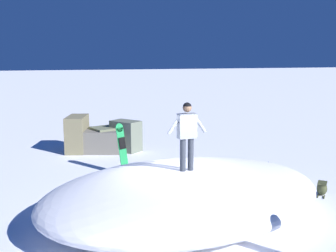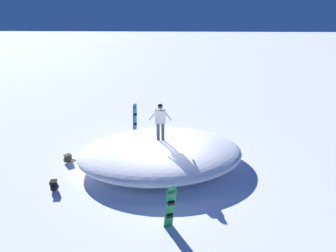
{
  "view_description": "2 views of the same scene",
  "coord_description": "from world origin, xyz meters",
  "px_view_note": "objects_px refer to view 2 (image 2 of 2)",
  "views": [
    {
      "loc": [
        3.27,
        8.97,
        3.8
      ],
      "look_at": [
        0.27,
        0.65,
        2.26
      ],
      "focal_mm": 42.04,
      "sensor_mm": 36.0,
      "label": 1
    },
    {
      "loc": [
        0.73,
        -9.85,
        6.06
      ],
      "look_at": [
        0.11,
        0.81,
        1.75
      ],
      "focal_mm": 28.83,
      "sensor_mm": 36.0,
      "label": 2
    }
  ],
  "objects_px": {
    "snowboarder_standing": "(160,119)",
    "backpack_near": "(68,158)",
    "snowboard_secondary_upright": "(135,118)",
    "backpack_far": "(54,186)",
    "snowboard_primary_upright": "(170,207)"
  },
  "relations": [
    {
      "from": "snowboarder_standing",
      "to": "backpack_far",
      "type": "distance_m",
      "value": 4.84
    },
    {
      "from": "snowboarder_standing",
      "to": "snowboard_primary_upright",
      "type": "xyz_separation_m",
      "value": [
        0.62,
        -4.02,
        -1.25
      ]
    },
    {
      "from": "backpack_near",
      "to": "backpack_far",
      "type": "bearing_deg",
      "value": -81.0
    },
    {
      "from": "snowboarder_standing",
      "to": "backpack_near",
      "type": "relative_size",
      "value": 3.15
    },
    {
      "from": "backpack_far",
      "to": "snowboarder_standing",
      "type": "bearing_deg",
      "value": 30.36
    },
    {
      "from": "snowboard_primary_upright",
      "to": "backpack_far",
      "type": "distance_m",
      "value": 4.84
    },
    {
      "from": "backpack_near",
      "to": "snowboarder_standing",
      "type": "bearing_deg",
      "value": 1.83
    },
    {
      "from": "backpack_near",
      "to": "snowboard_secondary_upright",
      "type": "bearing_deg",
      "value": 55.74
    },
    {
      "from": "snowboarder_standing",
      "to": "backpack_near",
      "type": "height_order",
      "value": "snowboarder_standing"
    },
    {
      "from": "backpack_near",
      "to": "backpack_far",
      "type": "height_order",
      "value": "backpack_far"
    },
    {
      "from": "snowboard_secondary_upright",
      "to": "backpack_far",
      "type": "xyz_separation_m",
      "value": [
        -2.11,
        -5.7,
        -0.67
      ]
    },
    {
      "from": "snowboarder_standing",
      "to": "snowboard_primary_upright",
      "type": "relative_size",
      "value": 0.96
    },
    {
      "from": "snowboarder_standing",
      "to": "snowboard_secondary_upright",
      "type": "xyz_separation_m",
      "value": [
        -1.73,
        3.45,
        -1.24
      ]
    },
    {
      "from": "snowboarder_standing",
      "to": "snowboard_primary_upright",
      "type": "distance_m",
      "value": 4.26
    },
    {
      "from": "snowboard_secondary_upright",
      "to": "snowboarder_standing",
      "type": "bearing_deg",
      "value": -63.42
    }
  ]
}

